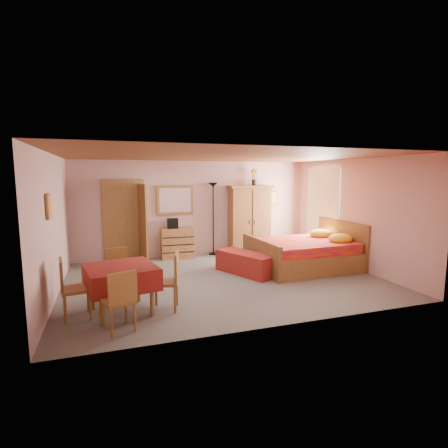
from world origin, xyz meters
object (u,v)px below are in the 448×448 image
object	(u,v)px
sunflower_vase	(254,177)
chair_north	(119,273)
bed	(303,246)
stereo	(173,223)
chest_of_drawers	(177,243)
floor_lamp	(213,219)
wall_mirror	(175,200)
wardrobe	(249,220)
dining_table	(121,290)
chair_south	(118,300)
chair_west	(76,288)
chair_east	(165,281)
bench	(245,263)

from	to	relation	value
sunflower_vase	chair_north	size ratio (longest dim) A/B	0.53
bed	stereo	bearing A→B (deg)	141.72
chest_of_drawers	floor_lamp	distance (m)	1.22
wall_mirror	stereo	size ratio (longest dim) A/B	3.46
chair_north	wall_mirror	bearing A→B (deg)	-128.29
wardrobe	dining_table	xyz separation A→B (m)	(-3.65, -3.44, -0.58)
chair_south	chair_north	bearing A→B (deg)	69.45
bed	chair_west	xyz separation A→B (m)	(-4.89, -1.50, -0.07)
wall_mirror	chair_east	distance (m)	4.02
wardrobe	dining_table	size ratio (longest dim) A/B	1.84
chair_west	chair_east	distance (m)	1.36
wall_mirror	chair_west	distance (m)	4.46
bench	chair_north	size ratio (longest dim) A/B	1.64
stereo	bench	xyz separation A→B (m)	(1.28, -2.04, -0.70)
stereo	bench	world-z (taller)	stereo
bed	chair_north	xyz separation A→B (m)	(-4.23, -0.72, -0.10)
chest_of_drawers	chair_west	size ratio (longest dim) A/B	0.90
wall_mirror	chair_south	bearing A→B (deg)	-112.10
wall_mirror	chair_east	bearing A→B (deg)	-104.78
chair_south	sunflower_vase	bearing A→B (deg)	28.87
chair_west	floor_lamp	bearing A→B (deg)	129.85
chest_of_drawers	sunflower_vase	xyz separation A→B (m)	(2.22, 0.00, 1.76)
sunflower_vase	dining_table	bearing A→B (deg)	-137.50
floor_lamp	chair_east	xyz separation A→B (m)	(-1.94, -3.68, -0.53)
wall_mirror	sunflower_vase	size ratio (longest dim) A/B	2.12
bed	chair_east	distance (m)	3.87
dining_table	chair_west	world-z (taller)	chair_west
bench	chair_south	bearing A→B (deg)	-142.48
chair_north	sunflower_vase	bearing A→B (deg)	-154.33
wall_mirror	dining_table	bearing A→B (deg)	-114.65
sunflower_vase	chair_west	distance (m)	5.91
wall_mirror	bench	size ratio (longest dim) A/B	0.68
floor_lamp	chair_north	distance (m)	3.91
sunflower_vase	chair_north	distance (m)	4.98
wall_mirror	chair_north	xyz separation A→B (m)	(-1.59, -2.91, -1.11)
chest_of_drawers	chair_south	size ratio (longest dim) A/B	0.95
floor_lamp	chair_north	xyz separation A→B (m)	(-2.63, -2.83, -0.56)
dining_table	bed	bearing A→B (deg)	19.44
bed	dining_table	bearing A→B (deg)	-162.48
dining_table	wall_mirror	bearing A→B (deg)	66.81
wardrobe	chair_east	world-z (taller)	wardrobe
wardrobe	bed	bearing A→B (deg)	-70.92
chest_of_drawers	chair_south	bearing A→B (deg)	-108.94
stereo	wardrobe	xyz separation A→B (m)	(2.17, -0.08, 0.02)
floor_lamp	sunflower_vase	world-z (taller)	sunflower_vase
chair_west	bed	bearing A→B (deg)	99.26
bed	chair_west	size ratio (longest dim) A/B	2.47
wall_mirror	sunflower_vase	distance (m)	2.31
wall_mirror	chair_north	size ratio (longest dim) A/B	1.11
floor_lamp	wardrobe	bearing A→B (deg)	-9.24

